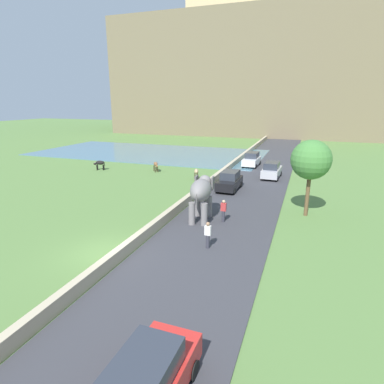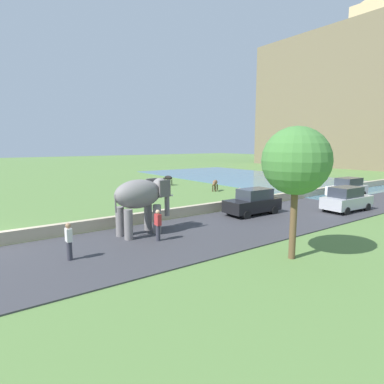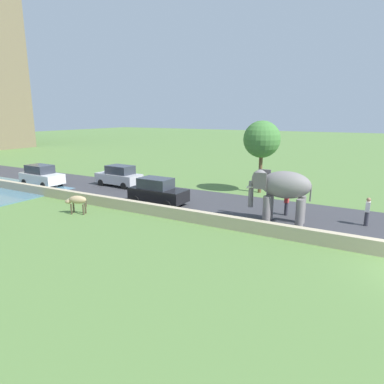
{
  "view_description": "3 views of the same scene",
  "coord_description": "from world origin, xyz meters",
  "views": [
    {
      "loc": [
        10.03,
        -13.53,
        8.12
      ],
      "look_at": [
        2.41,
        7.53,
        1.74
      ],
      "focal_mm": 30.07,
      "sensor_mm": 36.0,
      "label": 1
    },
    {
      "loc": [
        18.48,
        -0.88,
        4.82
      ],
      "look_at": [
        1.72,
        11.17,
        1.72
      ],
      "focal_mm": 30.12,
      "sensor_mm": 36.0,
      "label": 2
    },
    {
      "loc": [
        -14.77,
        1.96,
        5.99
      ],
      "look_at": [
        0.66,
        10.79,
        1.89
      ],
      "focal_mm": 31.68,
      "sensor_mm": 36.0,
      "label": 3
    }
  ],
  "objects": [
    {
      "name": "road_surface",
      "position": [
        5.0,
        20.0,
        0.03
      ],
      "size": [
        7.0,
        120.0,
        0.06
      ],
      "primitive_type": "cube",
      "color": "#38383D",
      "rests_on": "ground"
    },
    {
      "name": "barrier_wall",
      "position": [
        1.2,
        18.0,
        0.35
      ],
      "size": [
        0.4,
        110.0,
        0.69
      ],
      "primitive_type": "cube",
      "color": "tan",
      "rests_on": "ground"
    },
    {
      "name": "elephant",
      "position": [
        3.4,
        6.72,
        2.04
      ],
      "size": [
        1.7,
        3.54,
        2.99
      ],
      "color": "slate",
      "rests_on": "ground"
    },
    {
      "name": "person_beside_elephant",
      "position": [
        4.98,
        6.76,
        0.87
      ],
      "size": [
        0.36,
        0.22,
        1.63
      ],
      "color": "#33333D",
      "rests_on": "ground"
    },
    {
      "name": "person_trailing",
      "position": [
        5.19,
        2.46,
        0.87
      ],
      "size": [
        0.36,
        0.22,
        1.63
      ],
      "color": "#33333D",
      "rests_on": "ground"
    },
    {
      "name": "car_white",
      "position": [
        3.43,
        27.12,
        0.9
      ],
      "size": [
        1.92,
        4.06,
        1.8
      ],
      "color": "white",
      "rests_on": "ground"
    },
    {
      "name": "car_silver",
      "position": [
        6.57,
        21.26,
        0.9
      ],
      "size": [
        1.92,
        4.06,
        1.8
      ],
      "color": "#B7B7BC",
      "rests_on": "ground"
    },
    {
      "name": "car_black",
      "position": [
        3.43,
        15.06,
        0.9
      ],
      "size": [
        1.85,
        4.03,
        1.8
      ],
      "color": "black",
      "rests_on": "ground"
    },
    {
      "name": "cow_tan",
      "position": [
        -0.89,
        18.01,
        0.84
      ],
      "size": [
        0.84,
        1.41,
        1.15
      ],
      "color": "tan",
      "rests_on": "ground"
    },
    {
      "name": "tree_near",
      "position": [
        10.31,
        10.22,
        4.11
      ],
      "size": [
        2.8,
        2.8,
        5.54
      ],
      "color": "brown",
      "rests_on": "ground"
    }
  ]
}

